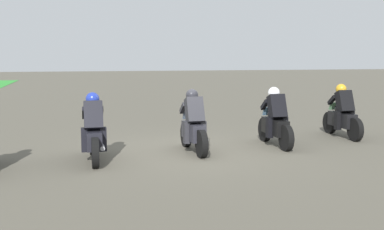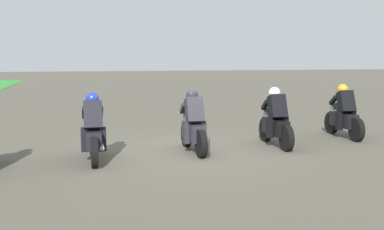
{
  "view_description": "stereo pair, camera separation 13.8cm",
  "coord_description": "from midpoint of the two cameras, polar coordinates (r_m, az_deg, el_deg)",
  "views": [
    {
      "loc": [
        -11.27,
        2.6,
        2.32
      ],
      "look_at": [
        -0.11,
        -0.03,
        0.9
      ],
      "focal_mm": 45.37,
      "sensor_mm": 36.0,
      "label": 1
    },
    {
      "loc": [
        -11.3,
        2.46,
        2.32
      ],
      "look_at": [
        -0.11,
        -0.03,
        0.9
      ],
      "focal_mm": 45.37,
      "sensor_mm": 36.0,
      "label": 2
    }
  ],
  "objects": [
    {
      "name": "rider_lane_d",
      "position": [
        10.85,
        -11.16,
        -2.07
      ],
      "size": [
        2.04,
        0.54,
        1.51
      ],
      "rotation": [
        0.0,
        0.0,
        0.01
      ],
      "color": "black",
      "rests_on": "ground_plane"
    },
    {
      "name": "rider_lane_a",
      "position": [
        14.34,
        17.69,
        -0.07
      ],
      "size": [
        2.04,
        0.54,
        1.51
      ],
      "rotation": [
        0.0,
        0.0,
        -0.01
      ],
      "color": "black",
      "rests_on": "ground_plane"
    },
    {
      "name": "ground_plane",
      "position": [
        11.79,
        0.08,
        -4.28
      ],
      "size": [
        120.0,
        120.0,
        0.0
      ],
      "primitive_type": "plane",
      "color": "#534F43"
    },
    {
      "name": "rider_lane_b",
      "position": [
        12.57,
        10.13,
        -0.81
      ],
      "size": [
        2.04,
        0.54,
        1.51
      ],
      "rotation": [
        0.0,
        0.0,
        -0.0
      ],
      "color": "black",
      "rests_on": "ground_plane"
    },
    {
      "name": "rider_lane_c",
      "position": [
        11.61,
        0.52,
        -1.34
      ],
      "size": [
        2.04,
        0.55,
        1.51
      ],
      "rotation": [
        0.0,
        0.0,
        0.04
      ],
      "color": "black",
      "rests_on": "ground_plane"
    }
  ]
}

